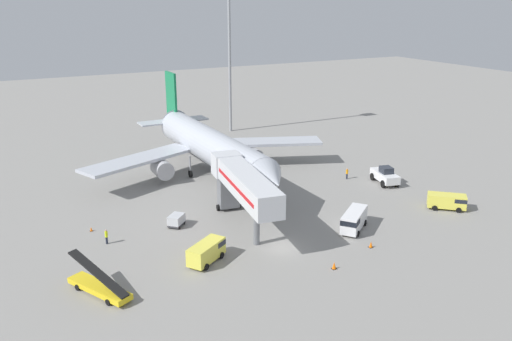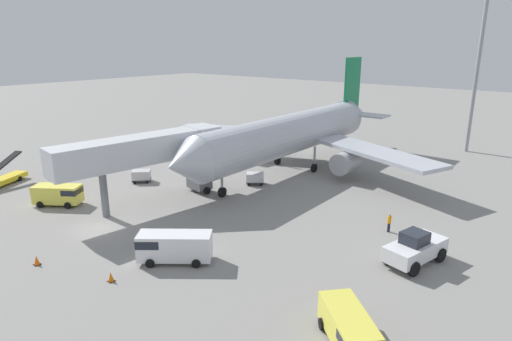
{
  "view_description": "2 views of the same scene",
  "coord_description": "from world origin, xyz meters",
  "px_view_note": "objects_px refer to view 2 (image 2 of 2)",
  "views": [
    {
      "loc": [
        -27.13,
        -45.81,
        26.15
      ],
      "look_at": [
        5.09,
        15.81,
        3.68
      ],
      "focal_mm": 37.54,
      "sensor_mm": 36.0,
      "label": 1
    },
    {
      "loc": [
        33.61,
        -18.96,
        16.07
      ],
      "look_at": [
        4.39,
        17.3,
        2.32
      ],
      "focal_mm": 30.38,
      "sensor_mm": 36.0,
      "label": 2
    }
  ],
  "objects_px": {
    "ground_crew_worker_foreground": "(95,164)",
    "service_van_rear_right": "(349,328)",
    "airplane_at_gate": "(294,133)",
    "ground_crew_worker_midground": "(389,222)",
    "safety_cone_charlie": "(119,161)",
    "service_van_mid_center": "(59,194)",
    "baggage_cart_outer_right": "(141,176)",
    "service_van_far_left": "(173,246)",
    "safety_cone_alpha": "(37,260)",
    "safety_cone_bravo": "(111,277)",
    "apron_light_mast": "(486,6)",
    "pushback_tug": "(415,248)",
    "jet_bridge": "(152,152)",
    "baggage_cart_mid_left": "(255,178)"
  },
  "relations": [
    {
      "from": "service_van_rear_right",
      "to": "safety_cone_alpha",
      "type": "height_order",
      "value": "service_van_rear_right"
    },
    {
      "from": "pushback_tug",
      "to": "jet_bridge",
      "type": "bearing_deg",
      "value": -170.74
    },
    {
      "from": "airplane_at_gate",
      "to": "jet_bridge",
      "type": "xyz_separation_m",
      "value": [
        -4.03,
        -19.56,
        0.7
      ]
    },
    {
      "from": "service_van_rear_right",
      "to": "safety_cone_alpha",
      "type": "xyz_separation_m",
      "value": [
        -22.54,
        -6.49,
        -0.76
      ]
    },
    {
      "from": "service_van_far_left",
      "to": "service_van_mid_center",
      "type": "height_order",
      "value": "service_van_far_left"
    },
    {
      "from": "pushback_tug",
      "to": "safety_cone_charlie",
      "type": "xyz_separation_m",
      "value": [
        -41.99,
        2.68,
        -0.94
      ]
    },
    {
      "from": "service_van_far_left",
      "to": "apron_light_mast",
      "type": "bearing_deg",
      "value": 81.04
    },
    {
      "from": "pushback_tug",
      "to": "safety_cone_charlie",
      "type": "height_order",
      "value": "pushback_tug"
    },
    {
      "from": "service_van_rear_right",
      "to": "safety_cone_charlie",
      "type": "bearing_deg",
      "value": 161.39
    },
    {
      "from": "service_van_mid_center",
      "to": "safety_cone_bravo",
      "type": "height_order",
      "value": "service_van_mid_center"
    },
    {
      "from": "baggage_cart_mid_left",
      "to": "pushback_tug",
      "type": "bearing_deg",
      "value": -18.78
    },
    {
      "from": "service_van_far_left",
      "to": "safety_cone_alpha",
      "type": "bearing_deg",
      "value": -138.21
    },
    {
      "from": "pushback_tug",
      "to": "baggage_cart_mid_left",
      "type": "xyz_separation_m",
      "value": [
        -21.42,
        7.28,
        -0.45
      ]
    },
    {
      "from": "jet_bridge",
      "to": "baggage_cart_mid_left",
      "type": "relative_size",
      "value": 7.43
    },
    {
      "from": "airplane_at_gate",
      "to": "ground_crew_worker_midground",
      "type": "bearing_deg",
      "value": -32.07
    },
    {
      "from": "ground_crew_worker_foreground",
      "to": "service_van_rear_right",
      "type": "bearing_deg",
      "value": -13.57
    },
    {
      "from": "airplane_at_gate",
      "to": "ground_crew_worker_midground",
      "type": "height_order",
      "value": "airplane_at_gate"
    },
    {
      "from": "jet_bridge",
      "to": "ground_crew_worker_midground",
      "type": "distance_m",
      "value": 23.84
    },
    {
      "from": "safety_cone_alpha",
      "to": "service_van_mid_center",
      "type": "bearing_deg",
      "value": 145.29
    },
    {
      "from": "safety_cone_alpha",
      "to": "apron_light_mast",
      "type": "height_order",
      "value": "apron_light_mast"
    },
    {
      "from": "ground_crew_worker_foreground",
      "to": "safety_cone_charlie",
      "type": "distance_m",
      "value": 4.39
    },
    {
      "from": "safety_cone_alpha",
      "to": "safety_cone_charlie",
      "type": "relative_size",
      "value": 1.37
    },
    {
      "from": "airplane_at_gate",
      "to": "pushback_tug",
      "type": "xyz_separation_m",
      "value": [
        21.55,
        -15.39,
        -3.61
      ]
    },
    {
      "from": "safety_cone_alpha",
      "to": "safety_cone_charlie",
      "type": "height_order",
      "value": "safety_cone_alpha"
    },
    {
      "from": "ground_crew_worker_foreground",
      "to": "ground_crew_worker_midground",
      "type": "distance_m",
      "value": 37.82
    },
    {
      "from": "service_van_far_left",
      "to": "service_van_rear_right",
      "type": "height_order",
      "value": "service_van_far_left"
    },
    {
      "from": "service_van_mid_center",
      "to": "apron_light_mast",
      "type": "relative_size",
      "value": 0.16
    },
    {
      "from": "service_van_mid_center",
      "to": "baggage_cart_outer_right",
      "type": "height_order",
      "value": "service_van_mid_center"
    },
    {
      "from": "airplane_at_gate",
      "to": "baggage_cart_mid_left",
      "type": "xyz_separation_m",
      "value": [
        0.14,
        -8.1,
        -4.06
      ]
    },
    {
      "from": "service_van_rear_right",
      "to": "ground_crew_worker_midground",
      "type": "distance_m",
      "value": 16.42
    },
    {
      "from": "apron_light_mast",
      "to": "jet_bridge",
      "type": "bearing_deg",
      "value": -113.42
    },
    {
      "from": "service_van_far_left",
      "to": "safety_cone_charlie",
      "type": "relative_size",
      "value": 10.2
    },
    {
      "from": "baggage_cart_outer_right",
      "to": "ground_crew_worker_foreground",
      "type": "bearing_deg",
      "value": -173.38
    },
    {
      "from": "ground_crew_worker_midground",
      "to": "safety_cone_bravo",
      "type": "xyz_separation_m",
      "value": [
        -11.84,
        -20.21,
        -0.56
      ]
    },
    {
      "from": "airplane_at_gate",
      "to": "safety_cone_charlie",
      "type": "bearing_deg",
      "value": -148.12
    },
    {
      "from": "pushback_tug",
      "to": "service_van_far_left",
      "type": "height_order",
      "value": "pushback_tug"
    },
    {
      "from": "jet_bridge",
      "to": "ground_crew_worker_midground",
      "type": "relative_size",
      "value": 10.43
    },
    {
      "from": "jet_bridge",
      "to": "apron_light_mast",
      "type": "distance_m",
      "value": 50.98
    },
    {
      "from": "airplane_at_gate",
      "to": "pushback_tug",
      "type": "distance_m",
      "value": 26.73
    },
    {
      "from": "service_van_far_left",
      "to": "ground_crew_worker_foreground",
      "type": "relative_size",
      "value": 3.2
    },
    {
      "from": "airplane_at_gate",
      "to": "ground_crew_worker_foreground",
      "type": "distance_m",
      "value": 26.19
    },
    {
      "from": "safety_cone_charlie",
      "to": "apron_light_mast",
      "type": "bearing_deg",
      "value": 46.56
    },
    {
      "from": "airplane_at_gate",
      "to": "service_van_far_left",
      "type": "height_order",
      "value": "airplane_at_gate"
    },
    {
      "from": "ground_crew_worker_foreground",
      "to": "baggage_cart_mid_left",
      "type": "bearing_deg",
      "value": 24.23
    },
    {
      "from": "baggage_cart_outer_right",
      "to": "baggage_cart_mid_left",
      "type": "height_order",
      "value": "baggage_cart_outer_right"
    },
    {
      "from": "jet_bridge",
      "to": "ground_crew_worker_foreground",
      "type": "height_order",
      "value": "jet_bridge"
    },
    {
      "from": "service_van_rear_right",
      "to": "safety_cone_charlie",
      "type": "xyz_separation_m",
      "value": [
        -42.49,
        14.31,
        -0.86
      ]
    },
    {
      "from": "service_van_rear_right",
      "to": "safety_cone_bravo",
      "type": "distance_m",
      "value": 16.69
    },
    {
      "from": "service_van_rear_right",
      "to": "apron_light_mast",
      "type": "bearing_deg",
      "value": 97.42
    },
    {
      "from": "service_van_rear_right",
      "to": "service_van_mid_center",
      "type": "relative_size",
      "value": 0.98
    }
  ]
}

